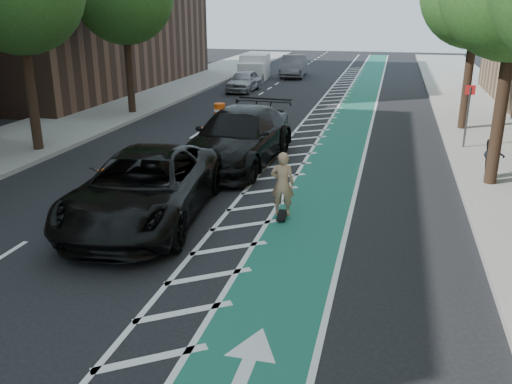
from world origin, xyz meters
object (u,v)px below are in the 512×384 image
(barrel_a, at_px, (108,187))
(suv_near, at_px, (145,187))
(suv_far, at_px, (239,137))
(skateboarder, at_px, (282,184))

(barrel_a, bearing_deg, suv_near, -31.27)
(suv_near, height_order, suv_far, suv_far)
(suv_far, xyz_separation_m, barrel_a, (-2.47, -4.69, -0.50))
(suv_near, distance_m, suv_far, 5.73)
(barrel_a, bearing_deg, suv_far, 62.29)
(skateboarder, distance_m, suv_near, 3.49)
(skateboarder, height_order, barrel_a, skateboarder)
(suv_near, relative_size, suv_far, 0.98)
(suv_far, distance_m, barrel_a, 5.32)
(skateboarder, bearing_deg, suv_near, 9.34)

